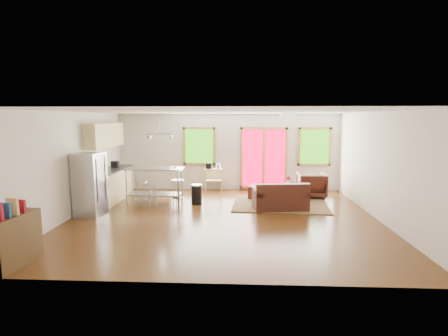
{
  "coord_description": "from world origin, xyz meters",
  "views": [
    {
      "loc": [
        0.41,
        -8.38,
        2.43
      ],
      "look_at": [
        0.0,
        0.3,
        1.2
      ],
      "focal_mm": 28.0,
      "sensor_mm": 36.0,
      "label": 1
    }
  ],
  "objects_px": {
    "ottoman": "(260,192)",
    "refrigerator": "(90,185)",
    "rug": "(280,204)",
    "island": "(154,179)",
    "loveseat": "(280,199)",
    "coffee_table": "(290,190)",
    "kitchen_cart": "(213,172)",
    "armchair": "(311,184)"
  },
  "relations": [
    {
      "from": "loveseat",
      "to": "island",
      "type": "xyz_separation_m",
      "value": [
        -3.55,
        0.55,
        0.41
      ]
    },
    {
      "from": "armchair",
      "to": "refrigerator",
      "type": "height_order",
      "value": "refrigerator"
    },
    {
      "from": "refrigerator",
      "to": "coffee_table",
      "type": "bearing_deg",
      "value": 29.49
    },
    {
      "from": "armchair",
      "to": "ottoman",
      "type": "height_order",
      "value": "armchair"
    },
    {
      "from": "rug",
      "to": "loveseat",
      "type": "xyz_separation_m",
      "value": [
        -0.05,
        -0.55,
        0.29
      ]
    },
    {
      "from": "ottoman",
      "to": "kitchen_cart",
      "type": "bearing_deg",
      "value": 142.88
    },
    {
      "from": "rug",
      "to": "armchair",
      "type": "bearing_deg",
      "value": 42.36
    },
    {
      "from": "ottoman",
      "to": "refrigerator",
      "type": "xyz_separation_m",
      "value": [
        -4.37,
        -2.09,
        0.6
      ]
    },
    {
      "from": "loveseat",
      "to": "armchair",
      "type": "height_order",
      "value": "armchair"
    },
    {
      "from": "coffee_table",
      "to": "kitchen_cart",
      "type": "relative_size",
      "value": 0.96
    },
    {
      "from": "rug",
      "to": "island",
      "type": "xyz_separation_m",
      "value": [
        -3.6,
        -0.01,
        0.7
      ]
    },
    {
      "from": "loveseat",
      "to": "ottoman",
      "type": "xyz_separation_m",
      "value": [
        -0.47,
        1.27,
        -0.1
      ]
    },
    {
      "from": "loveseat",
      "to": "coffee_table",
      "type": "distance_m",
      "value": 1.24
    },
    {
      "from": "coffee_table",
      "to": "ottoman",
      "type": "height_order",
      "value": "ottoman"
    },
    {
      "from": "armchair",
      "to": "ottoman",
      "type": "relative_size",
      "value": 1.4
    },
    {
      "from": "armchair",
      "to": "ottoman",
      "type": "bearing_deg",
      "value": 9.03
    },
    {
      "from": "coffee_table",
      "to": "ottoman",
      "type": "xyz_separation_m",
      "value": [
        -0.88,
        0.1,
        -0.11
      ]
    },
    {
      "from": "rug",
      "to": "loveseat",
      "type": "height_order",
      "value": "loveseat"
    },
    {
      "from": "refrigerator",
      "to": "kitchen_cart",
      "type": "bearing_deg",
      "value": 57.7
    },
    {
      "from": "ottoman",
      "to": "refrigerator",
      "type": "bearing_deg",
      "value": -154.39
    },
    {
      "from": "rug",
      "to": "coffee_table",
      "type": "bearing_deg",
      "value": 59.6
    },
    {
      "from": "rug",
      "to": "island",
      "type": "bearing_deg",
      "value": -179.9
    },
    {
      "from": "kitchen_cart",
      "to": "rug",
      "type": "bearing_deg",
      "value": -42.37
    },
    {
      "from": "loveseat",
      "to": "ottoman",
      "type": "height_order",
      "value": "loveseat"
    },
    {
      "from": "rug",
      "to": "kitchen_cart",
      "type": "distance_m",
      "value": 2.86
    },
    {
      "from": "ottoman",
      "to": "island",
      "type": "distance_m",
      "value": 3.21
    },
    {
      "from": "armchair",
      "to": "refrigerator",
      "type": "bearing_deg",
      "value": 21.25
    },
    {
      "from": "ottoman",
      "to": "loveseat",
      "type": "bearing_deg",
      "value": -69.78
    },
    {
      "from": "rug",
      "to": "refrigerator",
      "type": "bearing_deg",
      "value": -164.24
    },
    {
      "from": "island",
      "to": "kitchen_cart",
      "type": "bearing_deg",
      "value": 50.65
    },
    {
      "from": "coffee_table",
      "to": "island",
      "type": "relative_size",
      "value": 0.55
    },
    {
      "from": "loveseat",
      "to": "ottoman",
      "type": "distance_m",
      "value": 1.35
    },
    {
      "from": "refrigerator",
      "to": "armchair",
      "type": "bearing_deg",
      "value": 30.25
    },
    {
      "from": "refrigerator",
      "to": "loveseat",
      "type": "bearing_deg",
      "value": 18.4
    },
    {
      "from": "coffee_table",
      "to": "armchair",
      "type": "height_order",
      "value": "armchair"
    },
    {
      "from": "armchair",
      "to": "island",
      "type": "xyz_separation_m",
      "value": [
        -4.67,
        -0.98,
        0.29
      ]
    },
    {
      "from": "refrigerator",
      "to": "island",
      "type": "bearing_deg",
      "value": 55.58
    },
    {
      "from": "loveseat",
      "to": "kitchen_cart",
      "type": "xyz_separation_m",
      "value": [
        -2.0,
        2.43,
        0.35
      ]
    },
    {
      "from": "rug",
      "to": "armchair",
      "type": "xyz_separation_m",
      "value": [
        1.07,
        0.98,
        0.41
      ]
    },
    {
      "from": "kitchen_cart",
      "to": "refrigerator",
      "type": "bearing_deg",
      "value": -130.99
    },
    {
      "from": "ottoman",
      "to": "island",
      "type": "bearing_deg",
      "value": -166.85
    },
    {
      "from": "island",
      "to": "rug",
      "type": "bearing_deg",
      "value": 0.1
    }
  ]
}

